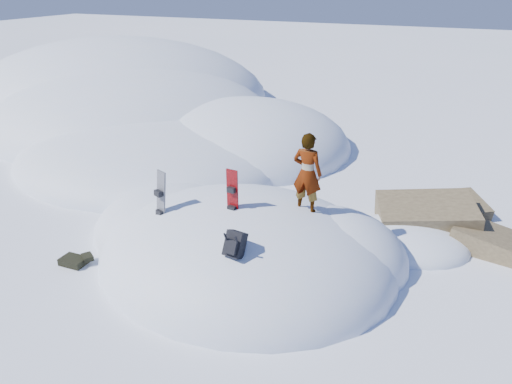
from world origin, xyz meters
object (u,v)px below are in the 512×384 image
at_px(snowboard_red, 232,201).
at_px(backpack, 234,244).
at_px(person, 307,173).
at_px(snowboard_dark, 161,205).

bearing_deg(snowboard_red, backpack, -55.83).
bearing_deg(snowboard_red, person, 38.97).
relative_size(snowboard_red, backpack, 2.51).
distance_m(snowboard_red, backpack, 1.53).
height_order(backpack, person, person).
bearing_deg(person, snowboard_red, 37.28).
bearing_deg(backpack, snowboard_dark, 165.33).
bearing_deg(person, backpack, 77.91).
relative_size(snowboard_dark, backpack, 2.72).
height_order(snowboard_red, person, person).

